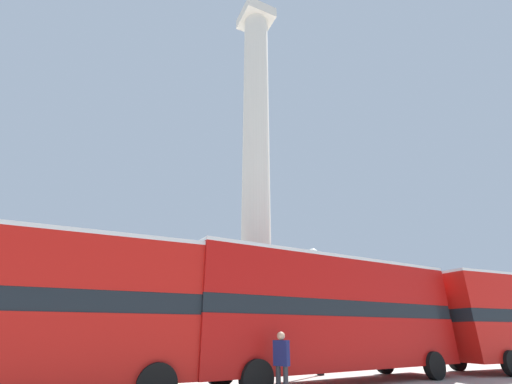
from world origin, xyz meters
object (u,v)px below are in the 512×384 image
object	(u,v)px
monument_column	(256,207)
pedestrian_near_lamp	(282,361)
street_lamp	(315,290)
bus_c	(16,305)
bus_b	(331,312)
equestrian_statue	(68,335)

from	to	relation	value
monument_column	pedestrian_near_lamp	size ratio (longest dim) A/B	15.05
monument_column	street_lamp	xyz separation A→B (m)	(1.18, -3.90, -5.19)
bus_c	bus_b	bearing A→B (deg)	2.43
bus_c	equestrian_statue	distance (m)	11.01
bus_b	street_lamp	world-z (taller)	street_lamp
equestrian_statue	street_lamp	bearing A→B (deg)	-25.12
bus_c	monument_column	bearing A→B (deg)	33.82
bus_b	pedestrian_near_lamp	bearing A→B (deg)	-152.88
bus_b	street_lamp	xyz separation A→B (m)	(0.97, 2.29, 1.08)
equestrian_statue	street_lamp	xyz separation A→B (m)	(10.06, -8.37, 1.97)
bus_b	street_lamp	bearing A→B (deg)	62.69
equestrian_statue	pedestrian_near_lamp	distance (m)	13.96
bus_b	bus_c	distance (m)	10.20
street_lamp	pedestrian_near_lamp	world-z (taller)	street_lamp
monument_column	equestrian_statue	size ratio (longest dim) A/B	4.56
equestrian_statue	monument_column	bearing A→B (deg)	-12.07
bus_c	street_lamp	xyz separation A→B (m)	(11.17, 2.56, 1.16)
monument_column	bus_c	bearing A→B (deg)	-147.11
bus_b	equestrian_statue	xyz separation A→B (m)	(-9.09, 10.66, -0.89)
equestrian_statue	street_lamp	size ratio (longest dim) A/B	1.04
monument_column	street_lamp	size ratio (longest dim) A/B	4.73
monument_column	bus_c	world-z (taller)	monument_column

